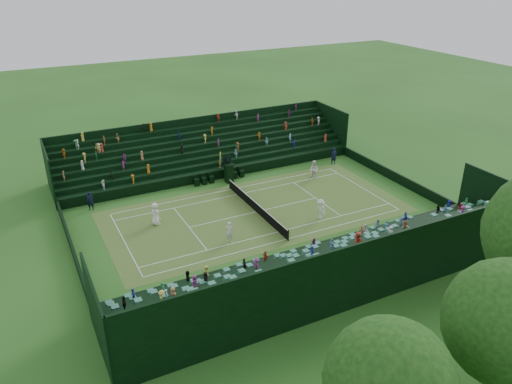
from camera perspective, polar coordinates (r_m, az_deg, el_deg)
ground at (r=45.15m, az=0.00°, el=-2.30°), size 160.00×160.00×0.00m
court_surface at (r=45.14m, az=0.00°, el=-2.30°), size 12.97×26.77×0.01m
perimeter_wall_north at (r=53.36m, az=15.41°, el=1.80°), size 17.17×0.20×1.00m
perimeter_wall_south at (r=41.15m, az=-20.26°, el=-6.13°), size 17.17×0.20×1.00m
perimeter_wall_east at (r=38.50m, az=5.76°, el=-6.79°), size 0.20×31.77×1.00m
perimeter_wall_west at (r=51.93m, az=-4.24°, el=2.02°), size 0.20×31.77×1.00m
north_grandstand at (r=35.08m, az=9.50°, el=-8.49°), size 6.60×32.00×4.90m
south_grandstand at (r=55.17m, az=-5.98°, el=4.53°), size 6.60×32.00×4.90m
tennis_net at (r=44.91m, az=0.00°, el=-1.70°), size 11.67×0.10×1.06m
umpire_chair at (r=50.82m, az=-3.14°, el=2.46°), size 0.94×0.94×2.95m
courtside_chairs at (r=51.43m, az=-4.21°, el=1.67°), size 0.49×5.46×1.07m
player_near_west at (r=43.49m, az=-11.43°, el=-2.46°), size 1.14×0.91×2.03m
player_near_east at (r=40.19m, az=-3.05°, el=-4.56°), size 0.79×0.72×1.81m
player_far_west at (r=52.01m, az=6.64°, el=2.54°), size 1.12×0.97×1.98m
player_far_east at (r=44.05m, az=7.38°, el=-1.93°), size 1.24×0.80×1.83m
line_judge_north at (r=56.12m, az=8.89°, el=4.09°), size 0.53×0.75×1.93m
line_judge_south at (r=47.64m, az=-18.40°, el=-0.97°), size 0.57×0.73×1.75m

